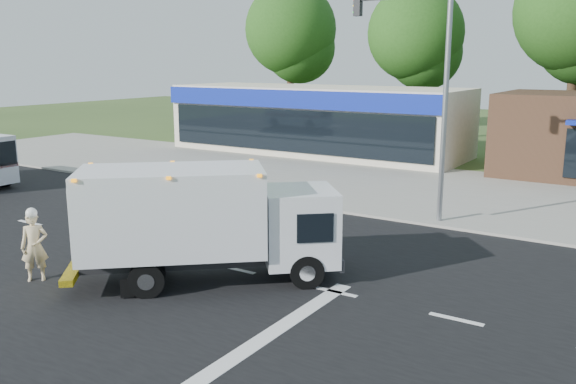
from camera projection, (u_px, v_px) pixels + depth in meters
name	position (u px, v px, depth m)	size (l,w,h in m)	color
ground	(236.00, 270.00, 16.41)	(120.00, 120.00, 0.00)	#385123
road_asphalt	(236.00, 270.00, 16.41)	(60.00, 14.00, 0.02)	black
sidewalk	(367.00, 207.00, 23.15)	(60.00, 2.40, 0.12)	gray
parking_apron	(422.00, 183.00, 27.94)	(60.00, 9.00, 0.02)	gray
lane_markings	(247.00, 295.00, 14.58)	(55.20, 7.00, 0.01)	silver
ems_box_truck	(202.00, 217.00, 15.21)	(6.39, 5.91, 2.96)	black
emergency_worker	(34.00, 245.00, 15.44)	(0.77, 0.78, 1.92)	tan
retail_strip_mall	(317.00, 120.00, 37.14)	(18.00, 6.20, 4.00)	beige
traffic_signal_pole	(428.00, 79.00, 20.39)	(3.51, 0.25, 8.00)	gray
background_trees	(494.00, 31.00, 38.50)	(36.77, 7.39, 12.10)	#332114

